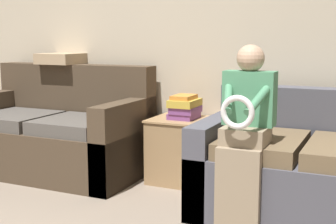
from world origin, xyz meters
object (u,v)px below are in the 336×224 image
couch_side (57,135)px  side_shelf (184,149)px  book_stack (185,107)px  throw_pillow (61,59)px  child_left_seated (245,129)px

couch_side → side_shelf: couch_side is taller
couch_side → side_shelf: 1.19m
side_shelf → book_stack: book_stack is taller
couch_side → throw_pillow: bearing=116.2°
child_left_seated → book_stack: 1.03m
side_shelf → throw_pillow: (-1.32, 0.10, 0.74)m
side_shelf → couch_side: bearing=-170.9°
couch_side → throw_pillow: size_ratio=4.43×
couch_side → child_left_seated: bearing=-16.0°
child_left_seated → book_stack: bearing=134.2°
couch_side → side_shelf: (1.18, 0.19, -0.06)m
book_stack → couch_side: bearing=-170.6°
couch_side → child_left_seated: (1.90, -0.54, 0.31)m
couch_side → child_left_seated: child_left_seated is taller
side_shelf → book_stack: (0.00, 0.01, 0.36)m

